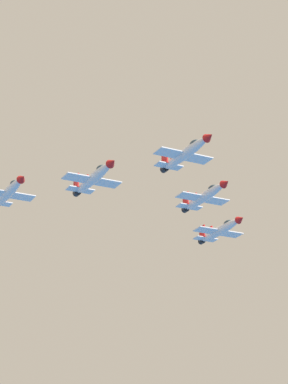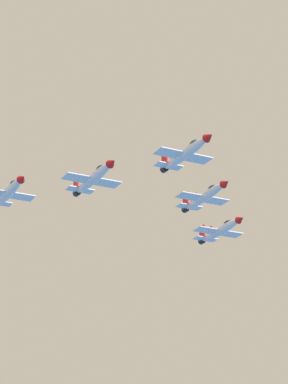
{
  "view_description": "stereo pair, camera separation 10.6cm",
  "coord_description": "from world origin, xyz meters",
  "px_view_note": "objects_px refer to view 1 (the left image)",
  "views": [
    {
      "loc": [
        146.94,
        13.85,
        91.92
      ],
      "look_at": [
        -14.78,
        21.37,
        155.02
      ],
      "focal_mm": 83.58,
      "sensor_mm": 36.0,
      "label": 1
    },
    {
      "loc": [
        146.94,
        13.96,
        91.92
      ],
      "look_at": [
        -14.78,
        21.37,
        155.02
      ],
      "focal_mm": 83.58,
      "sensor_mm": 36.0,
      "label": 2
    }
  ],
  "objects_px": {
    "jet_left_wingman": "(204,196)",
    "jet_right_outer": "(9,192)",
    "jet_right_wingman": "(93,178)",
    "jet_left_outer": "(220,230)",
    "jet_lead": "(185,153)"
  },
  "relations": [
    {
      "from": "jet_lead",
      "to": "jet_left_wingman",
      "type": "relative_size",
      "value": 1.0
    },
    {
      "from": "jet_lead",
      "to": "jet_right_wingman",
      "type": "bearing_deg",
      "value": -140.64
    },
    {
      "from": "jet_lead",
      "to": "jet_left_wingman",
      "type": "xyz_separation_m",
      "value": [
        -17.61,
        5.32,
        -1.46
      ]
    },
    {
      "from": "jet_left_wingman",
      "to": "jet_right_wingman",
      "type": "distance_m",
      "value": 23.84
    },
    {
      "from": "jet_left_wingman",
      "to": "jet_right_outer",
      "type": "height_order",
      "value": "jet_left_wingman"
    },
    {
      "from": "jet_lead",
      "to": "jet_right_outer",
      "type": "relative_size",
      "value": 0.99
    },
    {
      "from": "jet_left_wingman",
      "to": "jet_right_outer",
      "type": "relative_size",
      "value": 0.99
    },
    {
      "from": "jet_lead",
      "to": "jet_right_outer",
      "type": "xyz_separation_m",
      "value": [
        -16.17,
        -33.06,
        -1.8
      ]
    },
    {
      "from": "jet_lead",
      "to": "jet_right_wingman",
      "type": "relative_size",
      "value": 0.97
    },
    {
      "from": "jet_right_wingman",
      "to": "jet_right_outer",
      "type": "relative_size",
      "value": 1.03
    },
    {
      "from": "jet_lead",
      "to": "jet_left_outer",
      "type": "height_order",
      "value": "jet_lead"
    },
    {
      "from": "jet_right_wingman",
      "to": "jet_left_outer",
      "type": "height_order",
      "value": "jet_right_wingman"
    },
    {
      "from": "jet_right_outer",
      "to": "jet_lead",
      "type": "bearing_deg",
      "value": 40.63
    },
    {
      "from": "jet_left_wingman",
      "to": "jet_right_outer",
      "type": "bearing_deg",
      "value": -111.11
    },
    {
      "from": "jet_lead",
      "to": "jet_left_wingman",
      "type": "height_order",
      "value": "jet_lead"
    }
  ]
}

